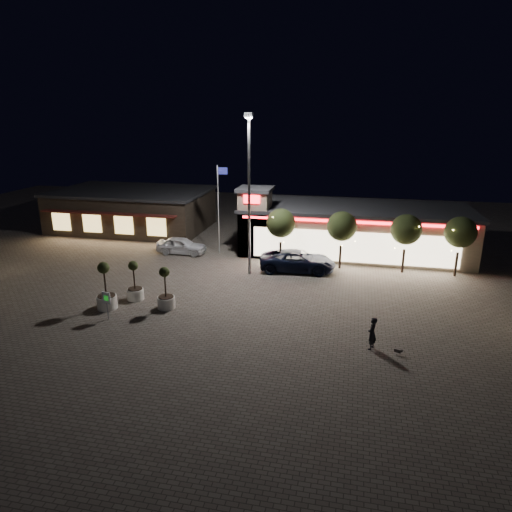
% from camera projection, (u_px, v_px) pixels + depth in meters
% --- Properties ---
extents(ground, '(90.00, 90.00, 0.00)m').
position_uv_depth(ground, '(192.00, 312.00, 29.52)').
color(ground, '#675E53').
rests_on(ground, ground).
extents(retail_building, '(20.40, 8.40, 6.10)m').
position_uv_depth(retail_building, '(349.00, 229.00, 41.66)').
color(retail_building, tan).
rests_on(retail_building, ground).
extents(restaurant_building, '(16.40, 11.00, 4.30)m').
position_uv_depth(restaurant_building, '(133.00, 209.00, 50.31)').
color(restaurant_building, '#382D23').
rests_on(restaurant_building, ground).
extents(floodlight_pole, '(0.60, 0.40, 12.38)m').
position_uv_depth(floodlight_pole, '(249.00, 187.00, 34.45)').
color(floodlight_pole, gray).
rests_on(floodlight_pole, ground).
extents(flagpole, '(0.95, 0.10, 8.00)m').
position_uv_depth(flagpole, '(219.00, 202.00, 40.58)').
color(flagpole, white).
rests_on(flagpole, ground).
extents(string_tree_a, '(2.42, 2.42, 4.79)m').
position_uv_depth(string_tree_a, '(281.00, 223.00, 37.88)').
color(string_tree_a, '#332319').
rests_on(string_tree_a, ground).
extents(string_tree_b, '(2.42, 2.42, 4.79)m').
position_uv_depth(string_tree_b, '(342.00, 226.00, 36.87)').
color(string_tree_b, '#332319').
rests_on(string_tree_b, ground).
extents(string_tree_c, '(2.42, 2.42, 4.79)m').
position_uv_depth(string_tree_c, '(406.00, 230.00, 35.85)').
color(string_tree_c, '#332319').
rests_on(string_tree_c, ground).
extents(string_tree_d, '(2.42, 2.42, 4.79)m').
position_uv_depth(string_tree_d, '(461.00, 232.00, 35.04)').
color(string_tree_d, '#332319').
rests_on(string_tree_d, ground).
extents(pickup_truck, '(6.31, 3.32, 1.69)m').
position_uv_depth(pickup_truck, '(298.00, 261.00, 37.04)').
color(pickup_truck, black).
rests_on(pickup_truck, ground).
extents(white_sedan, '(4.53, 1.85, 1.54)m').
position_uv_depth(white_sedan, '(181.00, 245.00, 41.60)').
color(white_sedan, white).
rests_on(white_sedan, ground).
extents(pedestrian, '(0.65, 0.79, 1.86)m').
position_uv_depth(pedestrian, '(372.00, 333.00, 24.72)').
color(pedestrian, black).
rests_on(pedestrian, ground).
extents(dog, '(0.46, 0.30, 0.25)m').
position_uv_depth(dog, '(399.00, 351.00, 24.30)').
color(dog, '#59514C').
rests_on(dog, ground).
extents(planter_left, '(1.14, 1.14, 2.79)m').
position_uv_depth(planter_left, '(135.00, 288.00, 31.35)').
color(planter_left, white).
rests_on(planter_left, ground).
extents(planter_mid, '(1.31, 1.31, 3.22)m').
position_uv_depth(planter_mid, '(106.00, 294.00, 29.86)').
color(planter_mid, white).
rests_on(planter_mid, ground).
extents(planter_right, '(1.16, 1.16, 2.86)m').
position_uv_depth(planter_right, '(166.00, 295.00, 29.95)').
color(planter_right, white).
rests_on(planter_right, ground).
extents(valet_sign, '(0.59, 0.15, 1.80)m').
position_uv_depth(valet_sign, '(107.00, 300.00, 28.23)').
color(valet_sign, gray).
rests_on(valet_sign, ground).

